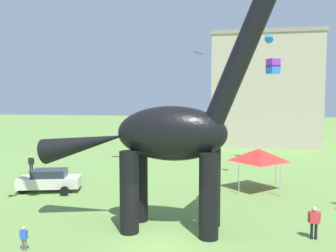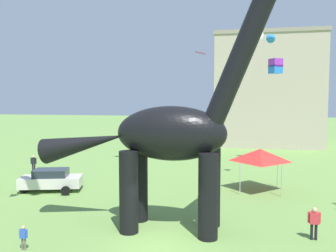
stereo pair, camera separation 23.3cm
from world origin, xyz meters
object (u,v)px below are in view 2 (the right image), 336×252
(parked_sedan_left, at_px, (51,180))
(kite_high_right, at_px, (276,66))
(kite_mid_center, at_px, (258,38))
(person_near_flyer, at_px, (23,235))
(dinosaur_sculpture, at_px, (170,133))
(festival_canopy_tent, at_px, (260,155))
(person_watching_child, at_px, (34,162))
(kite_apex, at_px, (200,53))
(person_far_spectator, at_px, (314,220))

(parked_sedan_left, relative_size, kite_high_right, 3.16)
(kite_high_right, bearing_deg, kite_mid_center, -102.65)
(person_near_flyer, relative_size, kite_mid_center, 0.45)
(dinosaur_sculpture, height_order, person_near_flyer, dinosaur_sculpture)
(parked_sedan_left, xyz_separation_m, kite_mid_center, (14.22, 4.45, 10.13))
(person_near_flyer, bearing_deg, kite_mid_center, -70.99)
(dinosaur_sculpture, distance_m, kite_mid_center, 12.54)
(festival_canopy_tent, relative_size, kite_mid_center, 1.32)
(dinosaur_sculpture, bearing_deg, kite_mid_center, 90.33)
(person_watching_child, relative_size, kite_mid_center, 0.64)
(person_near_flyer, height_order, person_watching_child, person_watching_child)
(person_watching_child, bearing_deg, parked_sedan_left, 27.83)
(person_watching_child, bearing_deg, person_near_flyer, 17.26)
(kite_high_right, bearing_deg, kite_apex, -167.99)
(person_near_flyer, relative_size, kite_apex, 0.76)
(person_far_spectator, distance_m, person_watching_child, 23.95)
(person_near_flyer, height_order, person_far_spectator, person_far_spectator)
(person_near_flyer, xyz_separation_m, person_far_spectator, (12.43, 3.71, 0.28))
(person_watching_child, bearing_deg, kite_high_right, 97.50)
(person_near_flyer, bearing_deg, dinosaur_sculpture, -90.77)
(dinosaur_sculpture, height_order, kite_high_right, dinosaur_sculpture)
(parked_sedan_left, relative_size, festival_canopy_tent, 1.44)
(person_near_flyer, distance_m, kite_mid_center, 19.93)
(person_far_spectator, height_order, festival_canopy_tent, festival_canopy_tent)
(festival_canopy_tent, height_order, kite_high_right, kite_high_right)
(kite_high_right, height_order, kite_mid_center, kite_mid_center)
(person_far_spectator, distance_m, kite_mid_center, 14.31)
(parked_sedan_left, height_order, person_near_flyer, parked_sedan_left)
(person_far_spectator, bearing_deg, kite_high_right, 115.13)
(kite_mid_center, bearing_deg, festival_canopy_tent, -81.88)
(dinosaur_sculpture, xyz_separation_m, kite_apex, (-0.54, 17.68, 6.15))
(kite_high_right, bearing_deg, person_near_flyer, -118.16)
(person_far_spectator, relative_size, kite_mid_center, 0.64)
(dinosaur_sculpture, relative_size, festival_canopy_tent, 4.21)
(dinosaur_sculpture, relative_size, kite_mid_center, 5.54)
(person_far_spectator, relative_size, person_watching_child, 1.00)
(person_watching_child, bearing_deg, dinosaur_sculpture, 39.14)
(parked_sedan_left, height_order, person_far_spectator, parked_sedan_left)
(person_watching_child, height_order, kite_high_right, kite_high_right)
(parked_sedan_left, height_order, kite_mid_center, kite_mid_center)
(parked_sedan_left, bearing_deg, person_watching_child, 115.57)
(dinosaur_sculpture, height_order, festival_canopy_tent, dinosaur_sculpture)
(person_watching_child, distance_m, kite_apex, 18.47)
(parked_sedan_left, distance_m, kite_apex, 18.29)
(dinosaur_sculpture, height_order, person_watching_child, dinosaur_sculpture)
(dinosaur_sculpture, bearing_deg, kite_high_right, 95.88)
(festival_canopy_tent, bearing_deg, kite_high_right, 80.07)
(person_far_spectator, bearing_deg, parked_sedan_left, -173.89)
(parked_sedan_left, xyz_separation_m, person_watching_child, (-4.85, 5.44, 0.13))
(kite_apex, distance_m, kite_mid_center, 9.26)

